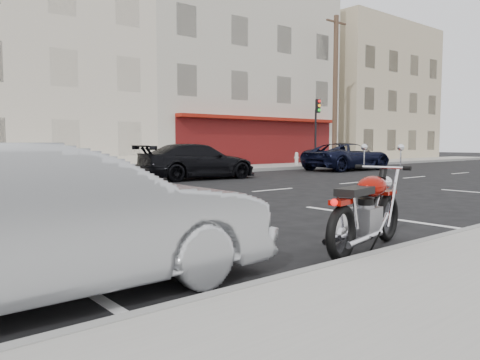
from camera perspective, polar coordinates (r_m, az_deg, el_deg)
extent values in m
plane|color=black|center=(12.75, -2.48, -1.80)|extent=(120.00, 120.00, 0.00)
cube|color=gray|center=(4.30, 1.02, -13.58)|extent=(80.00, 0.12, 0.16)
cube|color=beige|center=(32.68, -4.50, 13.08)|extent=(14.00, 12.00, 12.50)
cube|color=tan|center=(42.97, 12.33, 9.94)|extent=(12.00, 12.00, 11.00)
cylinder|color=#422D1E|center=(29.94, 11.53, 10.70)|extent=(0.30, 0.30, 9.00)
cube|color=#422D1E|center=(30.66, 11.66, 18.34)|extent=(1.80, 0.10, 0.10)
cylinder|color=black|center=(28.11, 9.19, 5.21)|extent=(0.12, 0.12, 3.20)
cube|color=black|center=(28.09, 9.47, 8.88)|extent=(0.26, 0.18, 0.80)
cylinder|color=beige|center=(27.08, 6.90, 2.51)|extent=(0.20, 0.20, 0.60)
sphere|color=beige|center=(27.07, 6.91, 3.19)|extent=(0.20, 0.20, 0.20)
torus|color=black|center=(7.78, 19.48, -3.73)|extent=(0.70, 0.26, 0.69)
torus|color=black|center=(6.40, 15.26, -5.38)|extent=(0.70, 0.26, 0.69)
cube|color=#830B04|center=(7.74, 19.55, -1.08)|extent=(0.37, 0.21, 0.05)
cube|color=#830B04|center=(6.30, 15.19, -2.03)|extent=(0.34, 0.23, 0.06)
cube|color=gray|center=(7.03, 17.46, -4.03)|extent=(0.49, 0.40, 0.35)
ellipsoid|color=#830B04|center=(7.17, 18.11, -0.40)|extent=(0.64, 0.47, 0.28)
cube|color=black|center=(6.67, 16.53, -0.91)|extent=(0.68, 0.40, 0.09)
cylinder|color=silver|center=(7.49, 19.06, 1.59)|extent=(0.19, 0.71, 0.04)
sphere|color=silver|center=(7.64, 19.36, 0.01)|extent=(0.18, 0.18, 0.18)
cylinder|color=silver|center=(6.69, 17.57, -5.89)|extent=(0.97, 0.29, 0.08)
cylinder|color=silver|center=(6.80, 15.28, -5.68)|extent=(0.97, 0.29, 0.08)
cylinder|color=silver|center=(7.70, 19.42, -1.50)|extent=(0.40, 0.13, 0.82)
cylinder|color=black|center=(7.22, 18.12, -2.42)|extent=(0.82, 0.23, 0.51)
imported|color=#A5A8AC|center=(4.54, -22.34, -4.75)|extent=(4.31, 1.50, 1.42)
imported|color=black|center=(24.64, 12.97, 2.80)|extent=(5.08, 2.47, 1.39)
imported|color=black|center=(18.19, -5.19, 2.27)|extent=(4.89, 2.35, 1.37)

